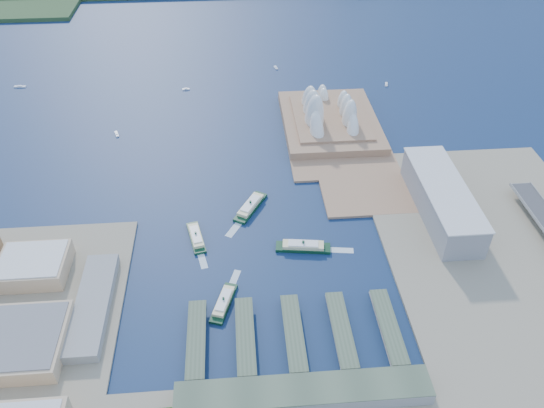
{
  "coord_description": "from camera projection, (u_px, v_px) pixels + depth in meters",
  "views": [
    {
      "loc": [
        -27.63,
        -360.31,
        382.27
      ],
      "look_at": [
        8.39,
        90.11,
        18.0
      ],
      "focal_mm": 35.0,
      "sensor_mm": 36.0,
      "label": 1
    }
  ],
  "objects": [
    {
      "name": "ferry_wharves",
      "position": [
        294.0,
        334.0,
        461.0
      ],
      "size": [
        184.0,
        90.0,
        9.3
      ],
      "primitive_type": null,
      "color": "#485742",
      "rests_on": "ground"
    },
    {
      "name": "boat_b",
      "position": [
        186.0,
        89.0,
        830.87
      ],
      "size": [
        11.15,
        4.52,
        2.95
      ],
      "primitive_type": null,
      "rotation": [
        0.0,
        0.0,
        1.64
      ],
      "color": "white",
      "rests_on": "ground"
    },
    {
      "name": "east_land",
      "position": [
        530.0,
        299.0,
        496.4
      ],
      "size": [
        240.0,
        500.0,
        3.0
      ],
      "primitive_type": "cube",
      "color": "gray",
      "rests_on": "ground"
    },
    {
      "name": "ferry_d",
      "position": [
        303.0,
        245.0,
        547.96
      ],
      "size": [
        58.04,
        22.08,
        10.7
      ],
      "primitive_type": null,
      "rotation": [
        0.0,
        0.0,
        1.43
      ],
      "color": "#0D341D",
      "rests_on": "ground"
    },
    {
      "name": "peninsula",
      "position": [
        334.0,
        133.0,
        728.75
      ],
      "size": [
        135.0,
        220.0,
        3.0
      ],
      "primitive_type": "cube",
      "color": "#9B7355",
      "rests_on": "ground"
    },
    {
      "name": "ground",
      "position": [
        271.0,
        276.0,
        521.25
      ],
      "size": [
        3000.0,
        3000.0,
        0.0
      ],
      "primitive_type": "plane",
      "color": "#0D1F40",
      "rests_on": "ground"
    },
    {
      "name": "opera_house",
      "position": [
        331.0,
        106.0,
        724.97
      ],
      "size": [
        134.0,
        180.0,
        58.0
      ],
      "primitive_type": null,
      "color": "white",
      "rests_on": "peninsula"
    },
    {
      "name": "boat_e",
      "position": [
        276.0,
        67.0,
        892.6
      ],
      "size": [
        6.37,
        12.87,
        3.02
      ],
      "primitive_type": null,
      "rotation": [
        0.0,
        0.0,
        0.21
      ],
      "color": "white",
      "rests_on": "ground"
    },
    {
      "name": "ferry_b",
      "position": [
        250.0,
        205.0,
        599.36
      ],
      "size": [
        41.27,
        56.96,
        10.84
      ],
      "primitive_type": null,
      "rotation": [
        0.0,
        0.0,
        -0.52
      ],
      "color": "#0D341D",
      "rests_on": "ground"
    },
    {
      "name": "boat_d",
      "position": [
        20.0,
        86.0,
        837.82
      ],
      "size": [
        18.58,
        5.42,
        3.09
      ],
      "primitive_type": null,
      "rotation": [
        0.0,
        0.0,
        1.49
      ],
      "color": "white",
      "rests_on": "ground"
    },
    {
      "name": "ferry_c",
      "position": [
        224.0,
        301.0,
        490.18
      ],
      "size": [
        27.23,
        50.29,
        9.24
      ],
      "primitive_type": null,
      "rotation": [
        0.0,
        0.0,
        2.82
      ],
      "color": "#0D341D",
      "rests_on": "ground"
    },
    {
      "name": "boat_c",
      "position": [
        386.0,
        84.0,
        844.08
      ],
      "size": [
        6.98,
        13.77,
        2.98
      ],
      "primitive_type": null,
      "rotation": [
        0.0,
        0.0,
        2.89
      ],
      "color": "white",
      "rests_on": "ground"
    },
    {
      "name": "ferry_a",
      "position": [
        196.0,
        235.0,
        560.23
      ],
      "size": [
        23.05,
        51.17,
        9.38
      ],
      "primitive_type": null,
      "rotation": [
        0.0,
        0.0,
        0.22
      ],
      "color": "#0D341D",
      "rests_on": "ground"
    },
    {
      "name": "toaster_building",
      "position": [
        442.0,
        199.0,
        582.57
      ],
      "size": [
        45.0,
        155.0,
        35.0
      ],
      "primitive_type": "cube",
      "color": "gray",
      "rests_on": "east_land"
    },
    {
      "name": "terminal_building",
      "position": [
        304.0,
        393.0,
        411.76
      ],
      "size": [
        200.0,
        28.0,
        12.0
      ],
      "primitive_type": "cube",
      "color": "gray",
      "rests_on": "south_land"
    },
    {
      "name": "boat_a",
      "position": [
        117.0,
        134.0,
        726.49
      ],
      "size": [
        8.11,
        15.25,
        2.86
      ],
      "primitive_type": null,
      "rotation": [
        0.0,
        0.0,
        0.31
      ],
      "color": "white",
      "rests_on": "ground"
    }
  ]
}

